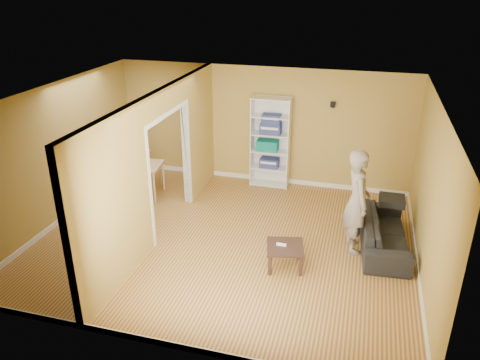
{
  "coord_description": "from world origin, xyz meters",
  "views": [
    {
      "loc": [
        2.17,
        -6.93,
        4.35
      ],
      "look_at": [
        0.2,
        0.2,
        1.1
      ],
      "focal_mm": 35.0,
      "sensor_mm": 36.0,
      "label": 1
    }
  ],
  "objects_px": {
    "person": "(358,193)",
    "chair_left": "(105,171)",
    "bookshelf": "(271,142)",
    "chair_near": "(123,184)",
    "coffee_table": "(285,249)",
    "dining_table": "(135,168)",
    "sofa": "(385,228)",
    "chair_far": "(151,166)"
  },
  "relations": [
    {
      "from": "person",
      "to": "chair_near",
      "type": "xyz_separation_m",
      "value": [
        -4.56,
        0.38,
        -0.55
      ]
    },
    {
      "from": "chair_left",
      "to": "chair_near",
      "type": "xyz_separation_m",
      "value": [
        0.79,
        -0.65,
        0.07
      ]
    },
    {
      "from": "person",
      "to": "chair_far",
      "type": "relative_size",
      "value": 2.29
    },
    {
      "from": "person",
      "to": "chair_near",
      "type": "distance_m",
      "value": 4.61
    },
    {
      "from": "person",
      "to": "chair_left",
      "type": "xyz_separation_m",
      "value": [
        -5.35,
        1.03,
        -0.61
      ]
    },
    {
      "from": "person",
      "to": "bookshelf",
      "type": "xyz_separation_m",
      "value": [
        -1.95,
        2.3,
        -0.06
      ]
    },
    {
      "from": "sofa",
      "to": "bookshelf",
      "type": "distance_m",
      "value": 3.3
    },
    {
      "from": "coffee_table",
      "to": "dining_table",
      "type": "height_order",
      "value": "dining_table"
    },
    {
      "from": "coffee_table",
      "to": "chair_left",
      "type": "distance_m",
      "value": 4.72
    },
    {
      "from": "person",
      "to": "bookshelf",
      "type": "distance_m",
      "value": 3.02
    },
    {
      "from": "dining_table",
      "to": "chair_left",
      "type": "distance_m",
      "value": 0.77
    },
    {
      "from": "chair_left",
      "to": "chair_far",
      "type": "height_order",
      "value": "chair_far"
    },
    {
      "from": "chair_far",
      "to": "chair_left",
      "type": "bearing_deg",
      "value": 45.4
    },
    {
      "from": "sofa",
      "to": "chair_near",
      "type": "height_order",
      "value": "chair_near"
    },
    {
      "from": "coffee_table",
      "to": "person",
      "type": "bearing_deg",
      "value": 40.12
    },
    {
      "from": "person",
      "to": "chair_left",
      "type": "height_order",
      "value": "person"
    },
    {
      "from": "coffee_table",
      "to": "chair_far",
      "type": "xyz_separation_m",
      "value": [
        -3.47,
        2.4,
        0.14
      ]
    },
    {
      "from": "person",
      "to": "coffee_table",
      "type": "distance_m",
      "value": 1.54
    },
    {
      "from": "dining_table",
      "to": "chair_left",
      "type": "height_order",
      "value": "chair_left"
    },
    {
      "from": "person",
      "to": "dining_table",
      "type": "xyz_separation_m",
      "value": [
        -4.6,
        1.0,
        -0.45
      ]
    },
    {
      "from": "dining_table",
      "to": "chair_left",
      "type": "bearing_deg",
      "value": 177.09
    },
    {
      "from": "sofa",
      "to": "coffee_table",
      "type": "relative_size",
      "value": 3.33
    },
    {
      "from": "sofa",
      "to": "dining_table",
      "type": "xyz_separation_m",
      "value": [
        -5.11,
        0.8,
        0.25
      ]
    },
    {
      "from": "dining_table",
      "to": "chair_left",
      "type": "xyz_separation_m",
      "value": [
        -0.75,
        0.04,
        -0.17
      ]
    },
    {
      "from": "dining_table",
      "to": "chair_near",
      "type": "height_order",
      "value": "chair_near"
    },
    {
      "from": "dining_table",
      "to": "chair_near",
      "type": "xyz_separation_m",
      "value": [
        0.04,
        -0.61,
        -0.1
      ]
    },
    {
      "from": "bookshelf",
      "to": "chair_near",
      "type": "height_order",
      "value": "bookshelf"
    },
    {
      "from": "dining_table",
      "to": "sofa",
      "type": "bearing_deg",
      "value": -8.89
    },
    {
      "from": "dining_table",
      "to": "person",
      "type": "bearing_deg",
      "value": -12.2
    },
    {
      "from": "sofa",
      "to": "chair_left",
      "type": "height_order",
      "value": "chair_left"
    },
    {
      "from": "bookshelf",
      "to": "chair_far",
      "type": "xyz_separation_m",
      "value": [
        -2.55,
        -0.77,
        -0.54
      ]
    },
    {
      "from": "coffee_table",
      "to": "chair_far",
      "type": "distance_m",
      "value": 4.22
    },
    {
      "from": "bookshelf",
      "to": "coffee_table",
      "type": "distance_m",
      "value": 3.37
    },
    {
      "from": "dining_table",
      "to": "chair_far",
      "type": "distance_m",
      "value": 0.56
    },
    {
      "from": "chair_far",
      "to": "chair_near",
      "type": "bearing_deg",
      "value": 102.17
    },
    {
      "from": "chair_far",
      "to": "coffee_table",
      "type": "bearing_deg",
      "value": 160.55
    },
    {
      "from": "chair_left",
      "to": "coffee_table",
      "type": "bearing_deg",
      "value": 54.69
    },
    {
      "from": "chair_near",
      "to": "coffee_table",
      "type": "bearing_deg",
      "value": 1.12
    },
    {
      "from": "bookshelf",
      "to": "dining_table",
      "type": "height_order",
      "value": "bookshelf"
    },
    {
      "from": "coffee_table",
      "to": "dining_table",
      "type": "bearing_deg",
      "value": 152.44
    },
    {
      "from": "chair_near",
      "to": "sofa",
      "type": "bearing_deg",
      "value": 18.53
    },
    {
      "from": "bookshelf",
      "to": "chair_left",
      "type": "height_order",
      "value": "bookshelf"
    }
  ]
}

